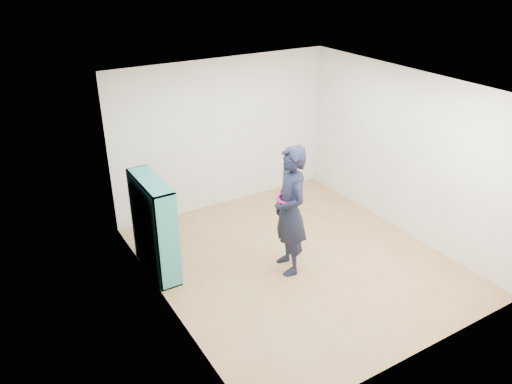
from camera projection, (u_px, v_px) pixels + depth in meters
floor at (297, 261)px, 7.40m from camera, size 4.50×4.50×0.00m
ceiling at (304, 87)px, 6.25m from camera, size 4.50×4.50×0.00m
wall_left at (162, 218)px, 5.90m from camera, size 0.02×4.50×2.60m
wall_right at (405, 153)px, 7.75m from camera, size 0.02×4.50×2.60m
wall_back at (223, 134)px, 8.56m from camera, size 4.00×0.02×2.60m
wall_front at (428, 260)px, 5.09m from camera, size 4.00×0.02×2.60m
bookshelf at (153, 228)px, 6.88m from camera, size 0.31×1.06×1.42m
person at (290, 211)px, 6.82m from camera, size 0.59×0.77×1.87m
smartphone at (279, 202)px, 6.78m from camera, size 0.01×0.10×0.13m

